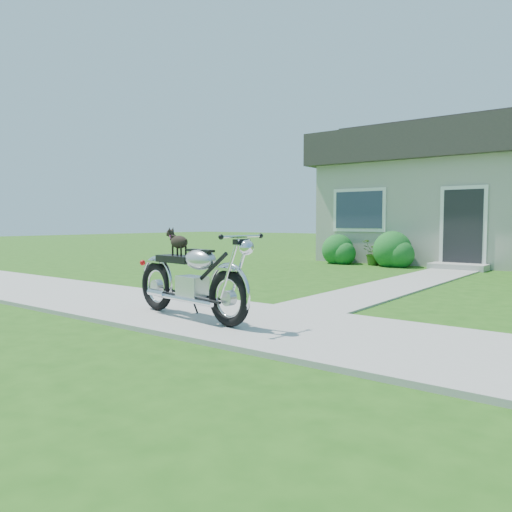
# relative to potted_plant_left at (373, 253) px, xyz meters

# --- Properties ---
(ground) EXTENTS (80.00, 80.00, 0.00)m
(ground) POSITION_rel_potted_plant_left_xyz_m (3.83, -8.55, -0.36)
(ground) COLOR #235114
(ground) RESTS_ON ground
(sidewalk) EXTENTS (24.00, 2.20, 0.04)m
(sidewalk) POSITION_rel_potted_plant_left_xyz_m (3.83, -8.55, -0.34)
(sidewalk) COLOR #9E9B93
(sidewalk) RESTS_ON ground
(walkway) EXTENTS (1.20, 8.00, 0.03)m
(walkway) POSITION_rel_potted_plant_left_xyz_m (2.33, -3.55, -0.35)
(walkway) COLOR #9E9B93
(walkway) RESTS_ON ground
(shrub_row) EXTENTS (10.20, 1.07, 1.07)m
(shrub_row) POSITION_rel_potted_plant_left_xyz_m (3.49, -0.05, 0.05)
(shrub_row) COLOR #185D1F
(shrub_row) RESTS_ON ground
(potted_plant_left) EXTENTS (0.70, 0.76, 0.73)m
(potted_plant_left) POSITION_rel_potted_plant_left_xyz_m (0.00, 0.00, 0.00)
(potted_plant_left) COLOR #2C5416
(potted_plant_left) RESTS_ON ground
(motorcycle_with_dog) EXTENTS (2.22, 0.66, 1.12)m
(motorcycle_with_dog) POSITION_rel_potted_plant_left_xyz_m (1.57, -8.94, 0.18)
(motorcycle_with_dog) COLOR black
(motorcycle_with_dog) RESTS_ON sidewalk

